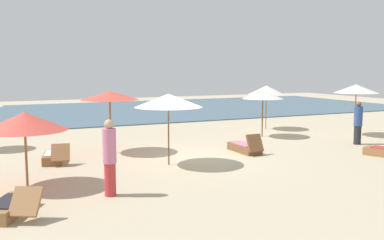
# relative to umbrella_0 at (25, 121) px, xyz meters

# --- Properties ---
(ground_plane) EXTENTS (60.00, 60.00, 0.00)m
(ground_plane) POSITION_rel_umbrella_0_xyz_m (5.22, 1.47, -1.72)
(ground_plane) COLOR #BCAD8E
(ocean_water) EXTENTS (48.00, 16.00, 0.06)m
(ocean_water) POSITION_rel_umbrella_0_xyz_m (5.22, 18.47, -1.69)
(ocean_water) COLOR #3D6075
(ocean_water) RESTS_ON ground_plane
(umbrella_0) EXTENTS (2.16, 2.16, 1.96)m
(umbrella_0) POSITION_rel_umbrella_0_xyz_m (0.00, 0.00, 0.00)
(umbrella_0) COLOR olive
(umbrella_0) RESTS_ON ground_plane
(umbrella_1) EXTENTS (2.11, 2.11, 2.24)m
(umbrella_1) POSITION_rel_umbrella_0_xyz_m (3.13, 3.69, 0.36)
(umbrella_1) COLOR brown
(umbrella_1) RESTS_ON ground_plane
(umbrella_2) EXTENTS (1.83, 1.83, 2.20)m
(umbrella_2) POSITION_rel_umbrella_0_xyz_m (11.76, 6.39, 0.25)
(umbrella_2) COLOR olive
(umbrella_2) RESTS_ON ground_plane
(umbrella_3) EXTENTS (1.95, 1.95, 2.33)m
(umbrella_3) POSITION_rel_umbrella_0_xyz_m (14.25, 2.94, 0.42)
(umbrella_3) COLOR olive
(umbrella_3) RESTS_ON ground_plane
(umbrella_4) EXTENTS (2.15, 2.15, 2.27)m
(umbrella_4) POSITION_rel_umbrella_0_xyz_m (4.29, 0.89, 0.33)
(umbrella_4) COLOR brown
(umbrella_4) RESTS_ON ground_plane
(umbrella_5) EXTENTS (1.84, 1.84, 2.05)m
(umbrella_5) POSITION_rel_umbrella_0_xyz_m (10.22, 4.42, 0.15)
(umbrella_5) COLOR brown
(umbrella_5) RESTS_ON ground_plane
(lounger_1) EXTENTS (0.91, 1.78, 0.67)m
(lounger_1) POSITION_rel_umbrella_0_xyz_m (1.03, 2.85, -1.54)
(lounger_1) COLOR brown
(lounger_1) RESTS_ON ground_plane
(lounger_3) EXTENTS (1.29, 1.78, 0.68)m
(lounger_3) POSITION_rel_umbrella_0_xyz_m (-0.49, -2.13, -1.54)
(lounger_3) COLOR olive
(lounger_3) RESTS_ON ground_plane
(lounger_4) EXTENTS (0.62, 1.63, 0.75)m
(lounger_4) POSITION_rel_umbrella_0_xyz_m (7.60, 1.63, -1.54)
(lounger_4) COLOR brown
(lounger_4) RESTS_ON ground_plane
(person_0) EXTENTS (0.43, 0.43, 1.75)m
(person_0) POSITION_rel_umbrella_0_xyz_m (12.60, 1.16, -0.84)
(person_0) COLOR #26262D
(person_0) RESTS_ON ground_plane
(person_2) EXTENTS (0.46, 0.46, 1.86)m
(person_2) POSITION_rel_umbrella_0_xyz_m (1.77, -1.63, -0.77)
(person_2) COLOR #BF3338
(person_2) RESTS_ON ground_plane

